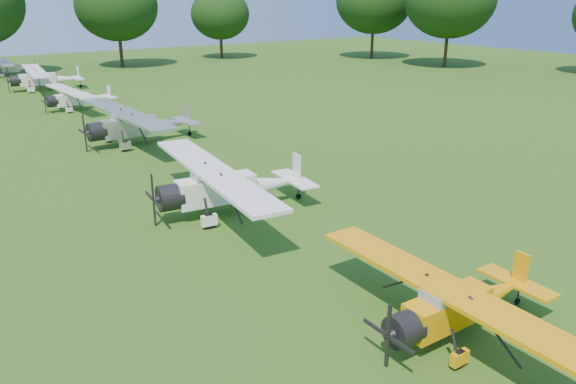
# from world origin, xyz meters

# --- Properties ---
(ground) EXTENTS (160.00, 160.00, 0.00)m
(ground) POSITION_xyz_m (0.00, 0.00, 0.00)
(ground) COLOR #224A12
(ground) RESTS_ON ground
(tree_belt) EXTENTS (137.36, 130.27, 14.52)m
(tree_belt) POSITION_xyz_m (3.57, 0.16, 8.03)
(tree_belt) COLOR black
(tree_belt) RESTS_ON ground
(aircraft_2) EXTENTS (5.89, 9.35, 1.85)m
(aircraft_2) POSITION_xyz_m (0.46, -10.28, 1.08)
(aircraft_2) COLOR orange
(aircraft_2) RESTS_ON ground
(aircraft_3) EXTENTS (7.32, 11.64, 2.28)m
(aircraft_3) POSITION_xyz_m (-0.17, 1.81, 1.34)
(aircraft_3) COLOR white
(aircraft_3) RESTS_ON ground
(aircraft_4) EXTENTS (7.44, 11.82, 2.33)m
(aircraft_4) POSITION_xyz_m (1.06, 15.84, 1.36)
(aircraft_4) COLOR #BBBABF
(aircraft_4) RESTS_ON ground
(aircraft_5) EXTENTS (5.81, 9.26, 1.82)m
(aircraft_5) POSITION_xyz_m (1.10, 29.75, 1.06)
(aircraft_5) COLOR white
(aircraft_5) RESTS_ON ground
(aircraft_6) EXTENTS (7.15, 11.38, 2.23)m
(aircraft_6) POSITION_xyz_m (1.18, 42.02, 1.31)
(aircraft_6) COLOR white
(aircraft_6) RESTS_ON ground
(aircraft_7) EXTENTS (5.73, 9.14, 1.80)m
(aircraft_7) POSITION_xyz_m (0.47, 55.33, 1.05)
(aircraft_7) COLOR #BBBABF
(aircraft_7) RESTS_ON ground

